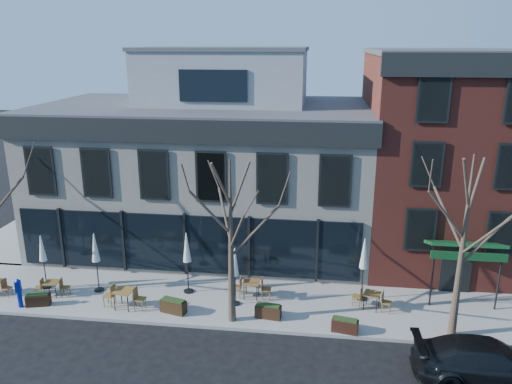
# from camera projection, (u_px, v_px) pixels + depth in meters

# --- Properties ---
(ground) EXTENTS (120.00, 120.00, 0.00)m
(ground) POSITION_uv_depth(u_px,v_px,m) (187.00, 278.00, 25.37)
(ground) COLOR black
(ground) RESTS_ON ground
(sidewalk_front) EXTENTS (33.50, 4.70, 0.15)m
(sidewalk_front) POSITION_uv_depth(u_px,v_px,m) (244.00, 302.00, 22.92)
(sidewalk_front) COLOR gray
(sidewalk_front) RESTS_ON ground
(sidewalk_side) EXTENTS (4.50, 12.00, 0.15)m
(sidewalk_side) POSITION_uv_depth(u_px,v_px,m) (42.00, 226.00, 32.41)
(sidewalk_side) COLOR gray
(sidewalk_side) RESTS_ON ground
(corner_building) EXTENTS (18.39, 10.39, 11.10)m
(corner_building) POSITION_uv_depth(u_px,v_px,m) (208.00, 165.00, 28.82)
(corner_building) COLOR silver
(corner_building) RESTS_ON ground
(red_brick_building) EXTENTS (8.20, 11.78, 11.18)m
(red_brick_building) POSITION_uv_depth(u_px,v_px,m) (441.00, 156.00, 26.91)
(red_brick_building) COLOR maroon
(red_brick_building) RESTS_ON ground
(tree_mid) EXTENTS (3.50, 3.55, 7.04)m
(tree_mid) POSITION_uv_depth(u_px,v_px,m) (231.00, 241.00, 20.21)
(tree_mid) COLOR #382B21
(tree_mid) RESTS_ON sidewalk_front
(tree_right) EXTENTS (3.72, 3.77, 7.48)m
(tree_right) POSITION_uv_depth(u_px,v_px,m) (463.00, 246.00, 19.05)
(tree_right) COLOR #382B21
(tree_right) RESTS_ON sidewalk_front
(parked_sedan) EXTENTS (5.23, 2.21, 1.50)m
(parked_sedan) POSITION_uv_depth(u_px,v_px,m) (488.00, 362.00, 17.48)
(parked_sedan) COLOR black
(parked_sedan) RESTS_ON ground
(call_box) EXTENTS (0.28, 0.28, 1.39)m
(call_box) POSITION_uv_depth(u_px,v_px,m) (19.00, 292.00, 22.10)
(call_box) COLOR #0B1C9B
(call_box) RESTS_ON sidewalk_front
(cafe_set_1) EXTENTS (1.67, 0.73, 0.86)m
(cafe_set_1) POSITION_uv_depth(u_px,v_px,m) (52.00, 287.00, 23.17)
(cafe_set_1) COLOR brown
(cafe_set_1) RESTS_ON sidewalk_front
(cafe_set_2) EXTENTS (2.03, 0.88, 1.05)m
(cafe_set_2) POSITION_uv_depth(u_px,v_px,m) (124.00, 297.00, 22.10)
(cafe_set_2) COLOR brown
(cafe_set_2) RESTS_ON sidewalk_front
(cafe_set_3) EXTENTS (1.86, 0.76, 0.98)m
(cafe_set_3) POSITION_uv_depth(u_px,v_px,m) (251.00, 287.00, 23.00)
(cafe_set_3) COLOR brown
(cafe_set_3) RESTS_ON sidewalk_front
(cafe_set_5) EXTENTS (1.78, 0.94, 0.91)m
(cafe_set_5) POSITION_uv_depth(u_px,v_px,m) (372.00, 299.00, 22.05)
(cafe_set_5) COLOR brown
(cafe_set_5) RESTS_ON sidewalk_front
(umbrella_0) EXTENTS (0.43, 0.43, 2.69)m
(umbrella_0) POSITION_uv_depth(u_px,v_px,m) (42.00, 251.00, 23.52)
(umbrella_0) COLOR black
(umbrella_0) RESTS_ON sidewalk_front
(umbrella_1) EXTENTS (0.47, 0.47, 2.91)m
(umbrella_1) POSITION_uv_depth(u_px,v_px,m) (95.00, 251.00, 23.19)
(umbrella_1) COLOR black
(umbrella_1) RESTS_ON sidewalk_front
(umbrella_2) EXTENTS (0.48, 0.48, 2.99)m
(umbrella_2) POSITION_uv_depth(u_px,v_px,m) (187.00, 251.00, 23.06)
(umbrella_2) COLOR black
(umbrella_2) RESTS_ON sidewalk_front
(umbrella_3) EXTENTS (0.44, 0.44, 2.73)m
(umbrella_3) POSITION_uv_depth(u_px,v_px,m) (235.00, 265.00, 22.00)
(umbrella_3) COLOR black
(umbrella_3) RESTS_ON sidewalk_front
(umbrella_4) EXTENTS (0.48, 0.48, 2.99)m
(umbrella_4) POSITION_uv_depth(u_px,v_px,m) (364.00, 257.00, 22.38)
(umbrella_4) COLOR black
(umbrella_4) RESTS_ON sidewalk_front
(planter_0) EXTENTS (1.10, 0.67, 0.58)m
(planter_0) POSITION_uv_depth(u_px,v_px,m) (38.00, 299.00, 22.38)
(planter_0) COLOR black
(planter_0) RESTS_ON sidewalk_front
(planter_1) EXTENTS (1.21, 0.74, 0.63)m
(planter_1) POSITION_uv_depth(u_px,v_px,m) (173.00, 306.00, 21.78)
(planter_1) COLOR black
(planter_1) RESTS_ON sidewalk_front
(planter_2) EXTENTS (1.15, 0.58, 0.62)m
(planter_2) POSITION_uv_depth(u_px,v_px,m) (268.00, 311.00, 21.37)
(planter_2) COLOR black
(planter_2) RESTS_ON sidewalk_front
(planter_3) EXTENTS (1.13, 0.62, 0.60)m
(planter_3) POSITION_uv_depth(u_px,v_px,m) (345.00, 325.00, 20.32)
(planter_3) COLOR black
(planter_3) RESTS_ON sidewalk_front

